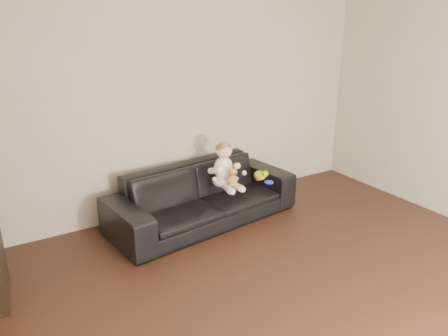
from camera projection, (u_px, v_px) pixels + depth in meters
wall_back at (180, 101)px, 4.99m from camera, size 5.00×0.00×5.00m
sofa at (203, 195)px, 4.92m from camera, size 2.25×1.11×0.63m
baby at (225, 168)px, 4.82m from camera, size 0.35×0.43×0.51m
teddy_bear at (233, 177)px, 4.72m from camera, size 0.13×0.13×0.21m
toy_green at (260, 175)px, 5.08m from camera, size 0.15×0.18×0.11m
toy_rattle at (258, 178)px, 5.06m from camera, size 0.10×0.10×0.07m
toy_blue_disc at (269, 182)px, 5.01m from camera, size 0.13×0.13×0.01m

